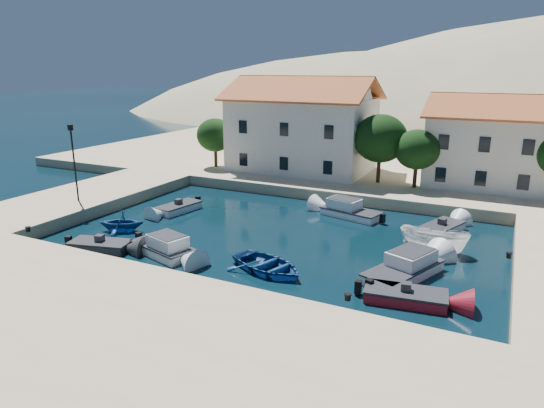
{
  "coord_description": "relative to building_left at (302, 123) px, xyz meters",
  "views": [
    {
      "loc": [
        14.08,
        -19.42,
        11.62
      ],
      "look_at": [
        -1.09,
        10.99,
        2.0
      ],
      "focal_mm": 32.0,
      "sensor_mm": 36.0,
      "label": 1
    }
  ],
  "objects": [
    {
      "name": "quay_west",
      "position": [
        -13.0,
        -18.0,
        -5.44
      ],
      "size": [
        8.0,
        20.0,
        1.0
      ],
      "primitive_type": "cube",
      "color": "#CCB28C",
      "rests_on": "ground"
    },
    {
      "name": "bollards",
      "position": [
        8.8,
        -24.13,
        -4.79
      ],
      "size": [
        29.36,
        9.56,
        0.3
      ],
      "color": "black",
      "rests_on": "ground"
    },
    {
      "name": "motorboat_red_se",
      "position": [
        16.12,
        -24.12,
        -5.64
      ],
      "size": [
        4.36,
        2.4,
        1.25
      ],
      "rotation": [
        0.0,
        0.0,
        0.14
      ],
      "color": "maroon",
      "rests_on": "ground"
    },
    {
      "name": "quay_north",
      "position": [
        8.0,
        10.0,
        -5.44
      ],
      "size": [
        80.0,
        36.0,
        1.0
      ],
      "primitive_type": "cube",
      "color": "#CCB28C",
      "rests_on": "ground"
    },
    {
      "name": "cabin_cruiser_south",
      "position": [
        0.69,
        -24.4,
        -5.46
      ],
      "size": [
        5.04,
        3.23,
        1.6
      ],
      "rotation": [
        0.0,
        0.0,
        -0.29
      ],
      "color": "white",
      "rests_on": "ground"
    },
    {
      "name": "boat_east",
      "position": [
        16.26,
        -16.06,
        -5.94
      ],
      "size": [
        4.61,
        2.07,
        1.73
      ],
      "primitive_type": "imported",
      "rotation": [
        0.0,
        0.0,
        1.48
      ],
      "color": "white",
      "rests_on": "ground"
    },
    {
      "name": "building_mid",
      "position": [
        18.0,
        1.0,
        -0.71
      ],
      "size": [
        10.5,
        8.4,
        8.3
      ],
      "color": "silver",
      "rests_on": "quay_north"
    },
    {
      "name": "cabin_cruiser_east",
      "position": [
        15.36,
        -21.08,
        -5.46
      ],
      "size": [
        4.03,
        5.88,
        1.6
      ],
      "rotation": [
        0.0,
        0.0,
        1.2
      ],
      "color": "white",
      "rests_on": "ground"
    },
    {
      "name": "quay_south",
      "position": [
        6.0,
        -34.0,
        -5.44
      ],
      "size": [
        52.0,
        12.0,
        1.0
      ],
      "primitive_type": "cube",
      "color": "#CCB28C",
      "rests_on": "ground"
    },
    {
      "name": "rowboat_west",
      "position": [
        -4.89,
        -22.11,
        -5.94
      ],
      "size": [
        4.08,
        3.87,
        1.69
      ],
      "primitive_type": "imported",
      "rotation": [
        0.0,
        0.0,
        -1.14
      ],
      "color": "navy",
      "rests_on": "ground"
    },
    {
      "name": "motorboat_white_west",
      "position": [
        -4.24,
        -16.13,
        -5.64
      ],
      "size": [
        2.36,
        4.16,
        1.25
      ],
      "rotation": [
        0.0,
        0.0,
        -1.73
      ],
      "color": "white",
      "rests_on": "ground"
    },
    {
      "name": "lamppost",
      "position": [
        -11.5,
        -20.0,
        -1.18
      ],
      "size": [
        0.35,
        0.25,
        6.22
      ],
      "color": "black",
      "rests_on": "quay_west"
    },
    {
      "name": "trees",
      "position": [
        10.51,
        -2.54,
        -1.1
      ],
      "size": [
        37.3,
        5.3,
        6.45
      ],
      "color": "#382314",
      "rests_on": "quay_north"
    },
    {
      "name": "motorboat_grey_sw",
      "position": [
        -3.38,
        -25.71,
        -5.64
      ],
      "size": [
        4.26,
        2.68,
        1.25
      ],
      "rotation": [
        0.0,
        0.0,
        0.25
      ],
      "color": "#2E2E32",
      "rests_on": "ground"
    },
    {
      "name": "building_left",
      "position": [
        0.0,
        0.0,
        0.0
      ],
      "size": [
        14.7,
        9.45,
        9.7
      ],
      "color": "silver",
      "rests_on": "quay_north"
    },
    {
      "name": "ground",
      "position": [
        6.0,
        -28.0,
        -5.94
      ],
      "size": [
        400.0,
        400.0,
        0.0
      ],
      "primitive_type": "plane",
      "color": "black",
      "rests_on": "ground"
    },
    {
      "name": "cabin_cruiser_north",
      "position": [
        9.13,
        -11.25,
        -5.46
      ],
      "size": [
        5.15,
        3.13,
        1.6
      ],
      "rotation": [
        0.0,
        0.0,
        2.9
      ],
      "color": "white",
      "rests_on": "ground"
    },
    {
      "name": "rowboat_south",
      "position": [
        8.02,
        -23.82,
        -5.94
      ],
      "size": [
        5.88,
        4.97,
        1.04
      ],
      "primitive_type": "imported",
      "rotation": [
        0.0,
        0.0,
        1.25
      ],
      "color": "navy",
      "rests_on": "ground"
    },
    {
      "name": "motorboat_white_ne",
      "position": [
        16.21,
        -11.96,
        -5.64
      ],
      "size": [
        3.1,
        4.38,
        1.25
      ],
      "rotation": [
        0.0,
        0.0,
        1.23
      ],
      "color": "white",
      "rests_on": "ground"
    },
    {
      "name": "hills",
      "position": [
        26.64,
        95.62,
        -29.34
      ],
      "size": [
        254.0,
        176.0,
        99.0
      ],
      "color": "tan",
      "rests_on": "ground"
    }
  ]
}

